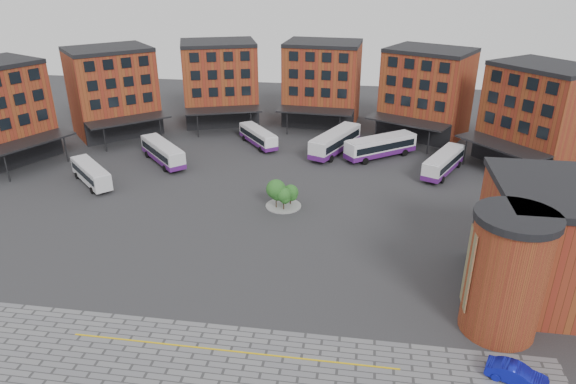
# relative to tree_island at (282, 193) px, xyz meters

# --- Properties ---
(ground) EXTENTS (160.00, 160.00, 0.00)m
(ground) POSITION_rel_tree_island_xyz_m (-1.91, -11.62, -1.94)
(ground) COLOR #28282B
(ground) RESTS_ON ground
(yellow_line) EXTENTS (26.00, 0.15, 0.02)m
(yellow_line) POSITION_rel_tree_island_xyz_m (0.09, -25.62, -1.91)
(yellow_line) COLOR gold
(yellow_line) RESTS_ON paving_zone
(main_building) EXTENTS (94.14, 42.48, 14.60)m
(main_building) POSITION_rel_tree_island_xyz_m (-6.68, 26.63, 5.28)
(main_building) COLOR brown
(main_building) RESTS_ON ground
(east_building) EXTENTS (17.40, 15.40, 10.60)m
(east_building) POSITION_rel_tree_island_xyz_m (26.79, -14.68, 3.35)
(east_building) COLOR brown
(east_building) RESTS_ON ground
(tree_island) EXTENTS (4.40, 4.40, 3.72)m
(tree_island) POSITION_rel_tree_island_xyz_m (0.00, 0.00, 0.00)
(tree_island) COLOR gray
(tree_island) RESTS_ON ground
(bus_a) EXTENTS (8.62, 8.36, 2.77)m
(bus_a) POSITION_rel_tree_island_xyz_m (-26.64, 3.31, -0.30)
(bus_a) COLOR silver
(bus_a) RESTS_ON ground
(bus_b) EXTENTS (9.41, 9.78, 3.11)m
(bus_b) POSITION_rel_tree_island_xyz_m (-19.99, 12.30, -0.26)
(bus_b) COLOR silver
(bus_b) RESTS_ON ground
(bus_c) EXTENTS (7.82, 9.25, 2.79)m
(bus_c) POSITION_rel_tree_island_xyz_m (-7.59, 22.17, -0.43)
(bus_c) COLOR white
(bus_c) RESTS_ON ground
(bus_d) EXTENTS (7.52, 12.42, 3.47)m
(bus_d) POSITION_rel_tree_island_xyz_m (5.08, 20.44, -0.06)
(bus_d) COLOR silver
(bus_d) RESTS_ON ground
(bus_e) EXTENTS (11.04, 9.31, 3.33)m
(bus_e) POSITION_rel_tree_island_xyz_m (12.05, 19.45, -0.14)
(bus_e) COLOR white
(bus_e) RESTS_ON ground
(bus_f) EXTENTS (6.97, 10.75, 3.03)m
(bus_f) POSITION_rel_tree_island_xyz_m (20.79, 14.34, -0.30)
(bus_f) COLOR white
(bus_f) RESTS_ON ground
(blue_car) EXTENTS (4.51, 2.93, 1.40)m
(blue_car) POSITION_rel_tree_island_xyz_m (21.27, -25.59, -1.24)
(blue_car) COLOR #0C139F
(blue_car) RESTS_ON ground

